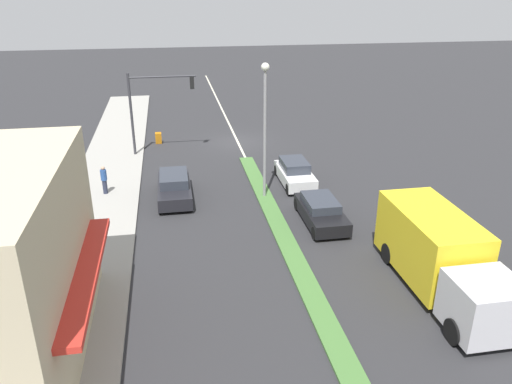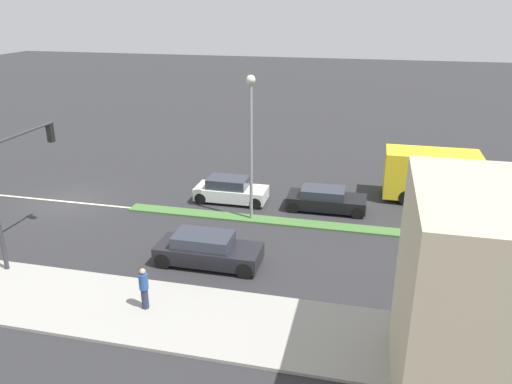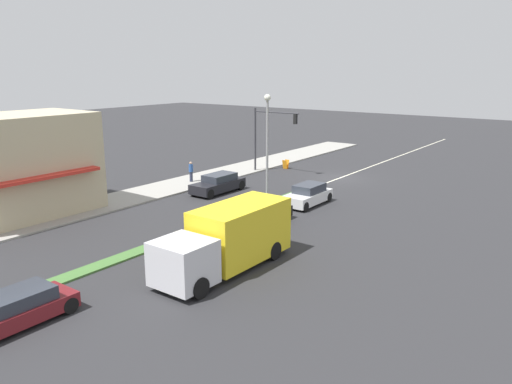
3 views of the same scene
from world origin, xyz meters
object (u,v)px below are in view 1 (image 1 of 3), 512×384
van_white (295,173)px  street_lamp (265,114)px  sedan_dark (174,187)px  warning_aframe_sign (158,138)px  suv_black (321,211)px  traffic_signal_main (152,100)px  delivery_truck (440,255)px  pedestrian (104,179)px

van_white → street_lamp: bearing=38.6°
sedan_dark → van_white: size_ratio=1.12×
warning_aframe_sign → van_white: van_white is taller
street_lamp → sedan_dark: bearing=-8.2°
street_lamp → warning_aframe_sign: bearing=-62.5°
suv_black → traffic_signal_main: bearing=-56.3°
suv_black → warning_aframe_sign: bearing=-61.6°
traffic_signal_main → street_lamp: street_lamp is taller
suv_black → delivery_truck: bearing=113.4°
suv_black → pedestrian: bearing=-26.4°
street_lamp → sedan_dark: size_ratio=1.63×
sedan_dark → suv_black: (-7.20, 4.37, -0.07)m
warning_aframe_sign → sedan_dark: sedan_dark is taller
van_white → suv_black: 5.40m
traffic_signal_main → sedan_dark: (-1.12, 8.09, -3.22)m
warning_aframe_sign → street_lamp: bearing=117.5°
traffic_signal_main → suv_black: (-8.32, 12.46, -3.29)m
sedan_dark → suv_black: bearing=148.8°
pedestrian → sedan_dark: 4.05m
street_lamp → warning_aframe_sign: 13.56m
traffic_signal_main → delivery_truck: (-11.12, 18.94, -2.43)m
pedestrian → suv_black: size_ratio=0.39×
pedestrian → suv_black: bearing=153.6°
traffic_signal_main → van_white: traffic_signal_main is taller
delivery_truck → van_white: 12.23m
street_lamp → van_white: size_ratio=1.83×
suv_black → sedan_dark: bearing=-31.2°
delivery_truck → van_white: (2.80, -11.88, -0.80)m
pedestrian → delivery_truck: delivery_truck is taller
warning_aframe_sign → suv_black: 17.09m
delivery_truck → sedan_dark: size_ratio=1.66×
sedan_dark → van_white: 7.27m
street_lamp → pedestrian: (8.88, -1.84, -3.79)m
pedestrian → warning_aframe_sign: pedestrian is taller
pedestrian → delivery_truck: (-13.88, 11.97, 0.48)m
delivery_truck → suv_black: bearing=-66.6°
sedan_dark → van_white: van_white is taller
traffic_signal_main → delivery_truck: bearing=120.4°
pedestrian → warning_aframe_sign: 10.00m
pedestrian → van_white: pedestrian is taller
street_lamp → delivery_truck: street_lamp is taller
pedestrian → traffic_signal_main: bearing=-111.6°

